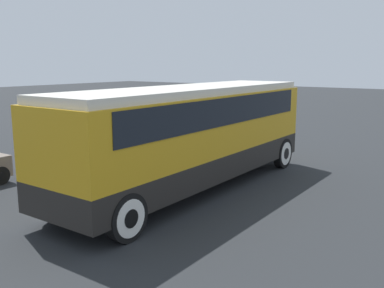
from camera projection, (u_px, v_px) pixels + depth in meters
The scene contains 3 objects.
ground_plane at pixel (192, 189), 13.44m from camera, with size 120.00×120.00×0.00m, color #26282B.
tour_bus at pixel (194, 128), 13.16m from camera, with size 10.37×2.63×3.20m.
parked_car_near at pixel (116, 138), 18.57m from camera, with size 4.39×1.84×1.39m.
Camera 1 is at (-10.54, -7.51, 3.89)m, focal length 40.00 mm.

